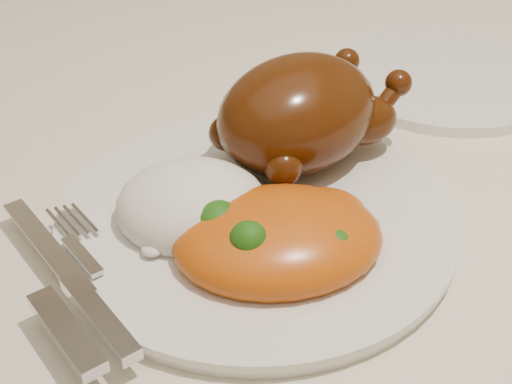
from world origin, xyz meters
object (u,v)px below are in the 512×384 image
object	(u,v)px
side_plate	(443,76)
roast_chicken	(301,112)
dining_table	(226,273)
dinner_plate	(256,220)

from	to	relation	value
side_plate	roast_chicken	bearing A→B (deg)	-153.86
side_plate	dining_table	bearing A→B (deg)	-161.23
dining_table	side_plate	bearing A→B (deg)	18.77
dining_table	roast_chicken	distance (m)	0.17
dining_table	dinner_plate	size ratio (longest dim) A/B	5.43
dining_table	roast_chicken	world-z (taller)	roast_chicken
dinner_plate	side_plate	size ratio (longest dim) A/B	1.25
dinner_plate	side_plate	bearing A→B (deg)	30.95
roast_chicken	dinner_plate	bearing A→B (deg)	-156.75
side_plate	roast_chicken	size ratio (longest dim) A/B	1.23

